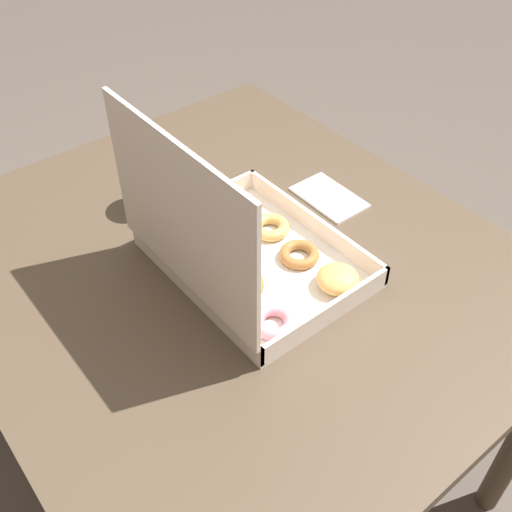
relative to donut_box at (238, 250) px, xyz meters
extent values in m
plane|color=#564C44|center=(0.04, -0.01, -0.84)|extent=(8.00, 8.00, 0.00)
cube|color=#4C3D2D|center=(0.04, -0.01, -0.08)|extent=(1.12, 0.99, 0.03)
cylinder|color=#4C3D2D|center=(0.55, -0.46, -0.46)|extent=(0.06, 0.06, 0.74)
cube|color=silver|center=(0.00, -0.04, -0.06)|extent=(0.40, 0.30, 0.01)
cube|color=silver|center=(0.00, -0.19, -0.04)|extent=(0.40, 0.01, 0.04)
cube|color=silver|center=(0.00, 0.10, -0.04)|extent=(0.40, 0.01, 0.04)
cube|color=silver|center=(-0.19, -0.04, -0.04)|extent=(0.01, 0.30, 0.04)
cube|color=silver|center=(0.20, -0.04, -0.04)|extent=(0.01, 0.30, 0.04)
cube|color=silver|center=(0.00, 0.11, 0.13)|extent=(0.40, 0.01, 0.29)
ellipsoid|color=tan|center=(-0.14, -0.12, -0.04)|extent=(0.08, 0.08, 0.04)
torus|color=#9E6633|center=(-0.04, -0.11, -0.05)|extent=(0.08, 0.08, 0.02)
torus|color=tan|center=(0.05, -0.12, -0.05)|extent=(0.08, 0.08, 0.02)
torus|color=#B77A38|center=(0.14, -0.12, -0.05)|extent=(0.08, 0.08, 0.02)
torus|color=pink|center=(-0.14, 0.03, -0.05)|extent=(0.08, 0.08, 0.02)
ellipsoid|color=#B77A38|center=(-0.05, 0.03, -0.03)|extent=(0.08, 0.08, 0.05)
ellipsoid|color=#B77A38|center=(0.05, 0.02, -0.04)|extent=(0.08, 0.08, 0.04)
ellipsoid|color=pink|center=(0.14, 0.03, -0.04)|extent=(0.08, 0.08, 0.04)
cylinder|color=teal|center=(0.28, 0.00, -0.01)|extent=(0.09, 0.09, 0.10)
cylinder|color=black|center=(0.28, 0.00, 0.03)|extent=(0.07, 0.07, 0.01)
cube|color=white|center=(0.06, -0.30, -0.06)|extent=(0.16, 0.10, 0.01)
camera|label=1|loc=(-0.65, 0.48, 0.73)|focal=42.00mm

